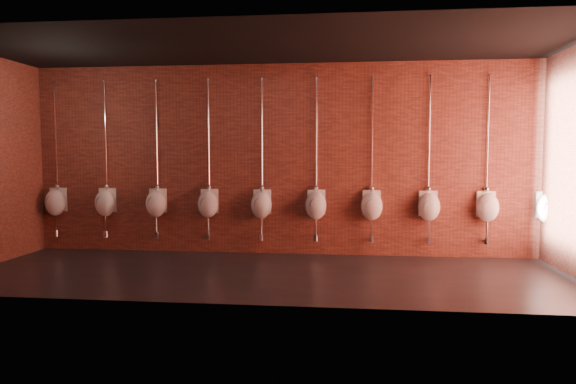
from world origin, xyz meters
name	(u,v)px	position (x,y,z in m)	size (l,w,h in m)	color
ground	(266,274)	(0.00, 0.00, 0.00)	(8.50, 8.50, 0.00)	black
room_shell	(265,132)	(0.00, 0.00, 2.01)	(8.54, 3.04, 3.22)	black
urinal_0	(56,201)	(-3.95, 1.38, 0.86)	(0.38, 0.34, 2.71)	white
urinal_1	(105,202)	(-3.03, 1.38, 0.86)	(0.38, 0.34, 2.71)	white
urinal_2	(156,203)	(-2.12, 1.38, 0.86)	(0.38, 0.34, 2.71)	white
urinal_3	(208,203)	(-1.20, 1.38, 0.86)	(0.38, 0.34, 2.71)	white
urinal_4	(261,204)	(-0.28, 1.38, 0.86)	(0.38, 0.34, 2.71)	white
urinal_5	(316,204)	(0.64, 1.38, 0.86)	(0.38, 0.34, 2.71)	white
urinal_6	(372,205)	(1.55, 1.38, 0.86)	(0.38, 0.34, 2.71)	white
urinal_7	(429,206)	(2.47, 1.38, 0.86)	(0.38, 0.34, 2.71)	white
urinal_8	(487,206)	(3.39, 1.38, 0.86)	(0.38, 0.34, 2.71)	white
urinal_9	(547,207)	(4.31, 1.38, 0.86)	(0.38, 0.34, 2.71)	white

